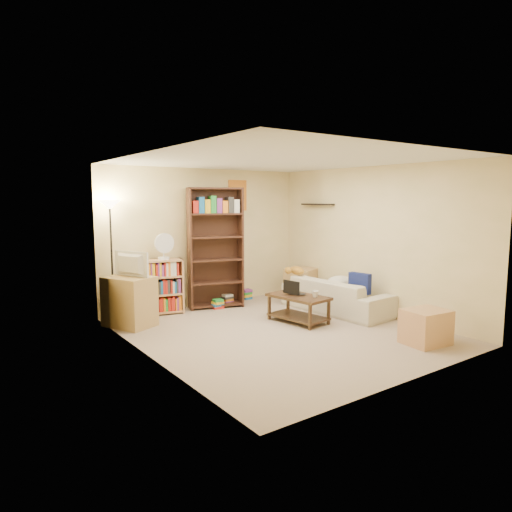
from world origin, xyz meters
name	(u,v)px	position (x,y,z in m)	size (l,w,h in m)	color
room	(281,222)	(0.00, 0.01, 1.62)	(4.50, 4.54, 2.52)	tan
sofa	(336,295)	(1.55, 0.39, 0.29)	(0.89, 2.02, 0.58)	beige
navy_pillow	(360,283)	(1.67, -0.03, 0.55)	(0.38, 0.11, 0.34)	navy
cream_blanket	(340,282)	(1.69, 0.45, 0.50)	(0.53, 0.38, 0.23)	silver
tabby_cat	(295,271)	(1.25, 1.14, 0.66)	(0.46, 0.18, 0.16)	#C08228
coffee_table	(298,305)	(0.57, 0.26, 0.28)	(0.68, 1.04, 0.43)	#3E2C18
laptop	(297,293)	(0.62, 0.35, 0.44)	(0.32, 0.36, 0.02)	black
laptop_screen	(291,287)	(0.48, 0.33, 0.56)	(0.01, 0.32, 0.22)	white
mug	(315,294)	(0.70, 0.01, 0.48)	(0.14, 0.14, 0.10)	silver
tv_remote	(288,291)	(0.63, 0.59, 0.44)	(0.05, 0.17, 0.02)	black
tv_stand	(130,302)	(-1.70, 1.59, 0.39)	(0.51, 0.72, 0.77)	tan
television	(128,264)	(-1.70, 1.59, 0.96)	(0.36, 0.65, 0.39)	black
tall_bookshelf	(216,245)	(0.01, 1.88, 1.14)	(1.02, 0.58, 2.15)	#3B2117
short_bookshelf	(161,287)	(-0.99, 2.00, 0.47)	(0.78, 0.44, 0.94)	tan
desk_fan	(164,246)	(-0.94, 1.96, 1.17)	(0.33, 0.19, 0.45)	white
floor_lamp	(110,225)	(-1.80, 2.05, 1.54)	(0.33, 0.33, 1.94)	black
side_table	(301,284)	(1.72, 1.51, 0.31)	(0.53, 0.53, 0.61)	tan
end_cabinet	(426,327)	(1.25, -1.59, 0.24)	(0.57, 0.47, 0.47)	tan
book_stacks	(233,298)	(0.42, 1.96, 0.10)	(1.07, 0.50, 0.25)	red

